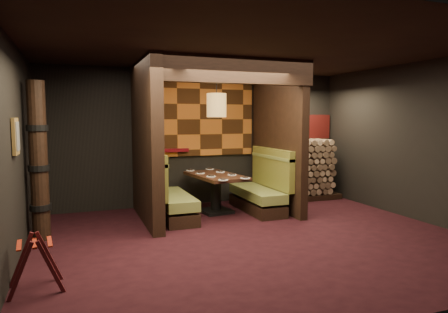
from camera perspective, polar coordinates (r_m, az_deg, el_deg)
floor at (r=6.29m, az=4.25°, el=-11.67°), size 6.50×5.50×0.02m
ceiling at (r=6.09m, az=4.44°, el=15.08°), size 6.50×5.50×0.02m
wall_back at (r=8.60m, az=-3.42°, el=2.70°), size 6.50×0.02×2.85m
wall_front at (r=3.72m, az=22.54°, el=-1.43°), size 6.50×0.02×2.85m
wall_left at (r=5.52m, az=-28.09°, el=0.48°), size 0.02×5.50×2.85m
wall_right at (r=7.96m, az=26.17°, el=1.92°), size 0.02×5.50×2.85m
partition_left at (r=7.21m, az=-11.10°, el=2.06°), size 0.20×2.20×2.85m
partition_right at (r=8.12m, az=7.63°, el=2.50°), size 0.15×2.10×2.85m
header_beam at (r=6.69m, az=1.64°, el=12.25°), size 2.85×0.18×0.44m
tapa_back_panel at (r=8.54m, az=-3.49°, el=5.33°), size 2.40×0.06×1.55m
tapa_side_panel at (r=7.39m, az=-10.46°, el=5.45°), size 0.04×1.85×1.45m
lacquer_shelf at (r=8.35m, az=-7.12°, el=0.90°), size 0.60×0.12×0.07m
booth_bench_left at (r=7.41m, az=-7.97°, el=-5.79°), size 0.68×1.60×1.14m
booth_bench_right at (r=8.03m, az=5.38°, el=-4.88°), size 0.68×1.60×1.14m
dining_table at (r=7.80m, az=-1.18°, el=-4.27°), size 0.95×1.52×0.76m
place_settings at (r=7.76m, az=-1.18°, el=-2.48°), size 0.81×1.70×0.03m
pendant_lamp at (r=7.64m, az=-1.07°, el=7.33°), size 0.37×0.37×0.99m
framed_picture at (r=5.60m, az=-27.60°, el=2.57°), size 0.05×0.36×0.46m
luggage_rack at (r=4.87m, az=-25.34°, el=-13.39°), size 0.62×0.46×0.63m
totem_column at (r=6.60m, az=-24.95°, el=-0.74°), size 0.31×0.31×2.40m
firewood_stack at (r=9.24m, az=11.06°, el=-1.83°), size 1.73×0.70×1.36m
mosaic_header at (r=9.45m, az=10.12°, el=4.20°), size 1.83×0.10×0.56m
bay_front_post at (r=8.39m, az=7.33°, el=2.60°), size 0.08×0.08×2.85m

